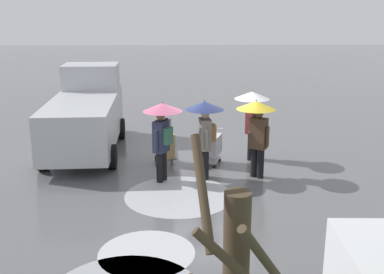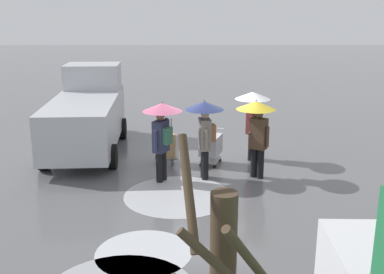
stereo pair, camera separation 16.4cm
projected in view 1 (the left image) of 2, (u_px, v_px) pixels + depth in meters
name	position (u px, v px, depth m)	size (l,w,h in m)	color
ground_plane	(209.00, 166.00, 13.74)	(90.00, 90.00, 0.00)	#5B5B5E
slush_patch_near_cluster	(179.00, 195.00, 11.58)	(2.69, 2.69, 0.01)	#ADAFB5
slush_patch_mid_street	(147.00, 253.00, 8.88)	(1.85, 1.85, 0.01)	silver
cargo_van_parked_right	(86.00, 115.00, 14.94)	(2.35, 5.41, 2.60)	#B7BABF
shopping_cart_vendor	(210.00, 146.00, 13.75)	(0.79, 0.95, 1.04)	#B2B2B7
hand_dolly_boxes	(166.00, 146.00, 13.78)	(0.68, 0.81, 1.32)	#515156
pedestrian_pink_side	(205.00, 122.00, 12.40)	(1.04, 1.04, 2.15)	black
pedestrian_black_side	(253.00, 109.00, 13.89)	(1.04, 1.04, 2.15)	black
pedestrian_white_side	(162.00, 124.00, 12.19)	(1.04, 1.04, 2.15)	black
pedestrian_far_side	(257.00, 121.00, 12.47)	(1.04, 1.04, 2.15)	black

